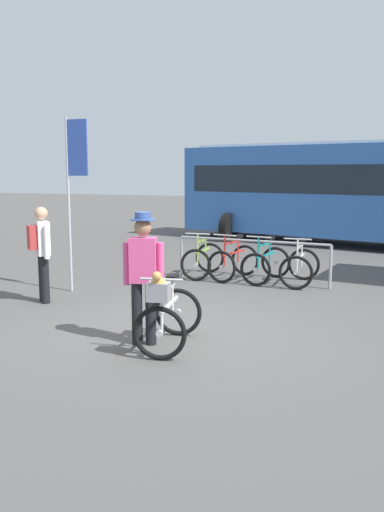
# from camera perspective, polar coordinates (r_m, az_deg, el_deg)

# --- Properties ---
(ground_plane) EXTENTS (80.00, 80.00, 0.00)m
(ground_plane) POSITION_cam_1_polar(r_m,az_deg,el_deg) (7.81, -2.46, -7.80)
(ground_plane) COLOR #514F4C
(bike_rack_rail) EXTENTS (3.20, 0.30, 0.88)m
(bike_rack_rail) POSITION_cam_1_polar(r_m,az_deg,el_deg) (11.09, 6.24, 0.63)
(bike_rack_rail) COLOR #99999E
(bike_rack_rail) RESTS_ON ground
(racked_bike_lime) EXTENTS (0.71, 1.14, 0.98)m
(racked_bike_lime) POSITION_cam_1_polar(r_m,az_deg,el_deg) (11.71, 1.15, -0.35)
(racked_bike_lime) COLOR black
(racked_bike_lime) RESTS_ON ground
(racked_bike_red) EXTENTS (0.88, 1.22, 0.97)m
(racked_bike_red) POSITION_cam_1_polar(r_m,az_deg,el_deg) (11.45, 4.35, -0.59)
(racked_bike_red) COLOR black
(racked_bike_red) RESTS_ON ground
(racked_bike_teal) EXTENTS (0.85, 1.19, 0.97)m
(racked_bike_teal) POSITION_cam_1_polar(r_m,az_deg,el_deg) (11.23, 7.70, -0.83)
(racked_bike_teal) COLOR black
(racked_bike_teal) RESTS_ON ground
(racked_bike_white) EXTENTS (0.68, 1.10, 0.97)m
(racked_bike_white) POSITION_cam_1_polar(r_m,az_deg,el_deg) (11.04, 11.17, -1.08)
(racked_bike_white) COLOR black
(racked_bike_white) RESTS_ON ground
(featured_bicycle) EXTENTS (0.83, 1.25, 1.09)m
(featured_bicycle) POSITION_cam_1_polar(r_m,az_deg,el_deg) (6.88, -2.61, -5.89)
(featured_bicycle) COLOR black
(featured_bicycle) RESTS_ON ground
(person_with_featured_bike) EXTENTS (0.51, 0.32, 1.72)m
(person_with_featured_bike) POSITION_cam_1_polar(r_m,az_deg,el_deg) (7.04, -5.08, -1.74)
(person_with_featured_bike) COLOR black
(person_with_featured_bike) RESTS_ON ground
(pedestrian_with_backpack) EXTENTS (0.47, 0.47, 1.64)m
(pedestrian_with_backpack) POSITION_cam_1_polar(r_m,az_deg,el_deg) (9.64, -15.39, 0.78)
(pedestrian_with_backpack) COLOR black
(pedestrian_with_backpack) RESTS_ON ground
(bus_distant) EXTENTS (10.31, 4.93, 3.08)m
(bus_distant) POSITION_cam_1_polar(r_m,az_deg,el_deg) (17.38, 15.37, 6.88)
(bus_distant) COLOR #3366B7
(bus_distant) RESTS_ON ground
(banner_flag) EXTENTS (0.45, 0.05, 3.20)m
(banner_flag) POSITION_cam_1_polar(r_m,az_deg,el_deg) (10.27, -12.18, 8.60)
(banner_flag) COLOR #B2B2B7
(banner_flag) RESTS_ON ground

